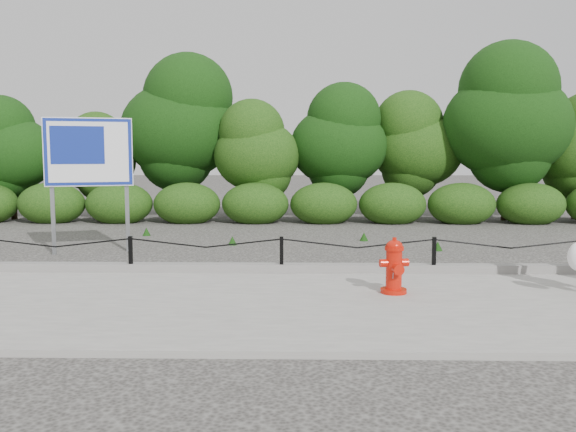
# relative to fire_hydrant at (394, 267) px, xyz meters

# --- Properties ---
(ground) EXTENTS (90.00, 90.00, 0.00)m
(ground) POSITION_rel_fire_hydrant_xyz_m (-1.63, 1.43, -0.46)
(ground) COLOR #2D2B28
(ground) RESTS_ON ground
(sidewalk) EXTENTS (14.00, 4.00, 0.08)m
(sidewalk) POSITION_rel_fire_hydrant_xyz_m (-1.63, -0.57, -0.42)
(sidewalk) COLOR gray
(sidewalk) RESTS_ON ground
(curb) EXTENTS (14.00, 0.22, 0.14)m
(curb) POSITION_rel_fire_hydrant_xyz_m (-1.63, 1.48, -0.31)
(curb) COLOR slate
(curb) RESTS_ON sidewalk
(chain_barrier) EXTENTS (10.06, 0.06, 0.60)m
(chain_barrier) POSITION_rel_fire_hydrant_xyz_m (-1.63, 1.43, -0.00)
(chain_barrier) COLOR black
(chain_barrier) RESTS_ON sidewalk
(treeline) EXTENTS (20.06, 4.07, 5.20)m
(treeline) POSITION_rel_fire_hydrant_xyz_m (-0.56, 10.40, 2.17)
(treeline) COLOR black
(treeline) RESTS_ON ground
(fire_hydrant) EXTENTS (0.43, 0.45, 0.79)m
(fire_hydrant) POSITION_rel_fire_hydrant_xyz_m (0.00, 0.00, 0.00)
(fire_hydrant) COLOR red
(fire_hydrant) RESTS_ON sidewalk
(advertising_sign) EXTENTS (1.66, 0.61, 2.75)m
(advertising_sign) POSITION_rel_fire_hydrant_xyz_m (-5.59, 3.77, 1.48)
(advertising_sign) COLOR slate
(advertising_sign) RESTS_ON ground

